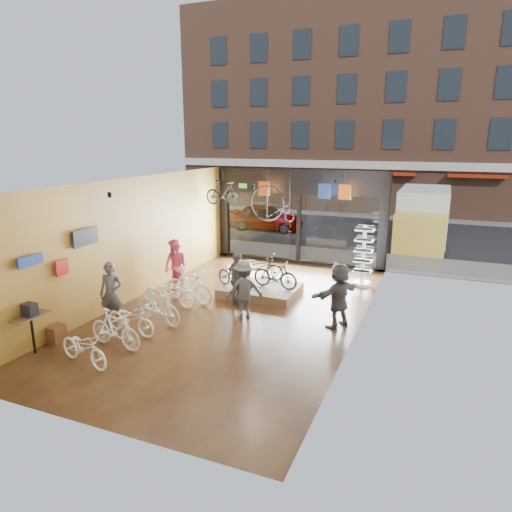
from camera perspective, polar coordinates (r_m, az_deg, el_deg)
The scene contains 35 objects.
ground_plane at distance 13.51m, azimuth -2.37°, elevation -7.04°, with size 7.00×12.00×0.04m, color black.
ceiling at distance 12.63m, azimuth -2.55°, elevation 9.40°, with size 7.00×12.00×0.04m, color black.
wall_left at distance 14.73m, azimuth -15.00°, elevation 2.09°, with size 0.04×12.00×3.80m, color #B28233.
wall_right at distance 11.94m, azimuth 13.08°, elevation -0.62°, with size 0.04×12.00×3.80m, color beige.
wall_back at distance 8.14m, azimuth -20.70°, elevation -8.35°, with size 7.00×0.04×3.80m, color beige.
storefront at distance 18.45m, azimuth 5.39°, elevation 4.93°, with size 7.00×0.26×3.80m, color black, non-canonical shape.
exit_sign at distance 19.02m, azimuth -1.64°, elevation 8.76°, with size 0.35×0.06×0.18m, color #198C26.
street_road at distance 27.38m, azimuth 10.87°, elevation 3.78°, with size 30.00×18.00×0.02m, color black.
sidewalk_near at distance 19.95m, azimuth 6.28°, elevation 0.22°, with size 30.00×2.40×0.12m, color slate.
sidewalk_far at distance 31.25m, azimuth 12.38°, elevation 5.13°, with size 30.00×2.00×0.12m, color slate.
opposite_building at distance 33.40m, azimuth 13.85°, elevation 17.58°, with size 26.00×5.00×14.00m, color brown.
street_car at distance 25.45m, azimuth 1.22°, elevation 4.87°, with size 1.67×4.14×1.41m, color gray.
box_truck at distance 22.71m, azimuth 20.08°, elevation 4.39°, with size 2.22×6.65×2.62m, color silver, non-canonical shape.
floor_bike_0 at distance 11.06m, azimuth -20.71°, elevation -10.66°, with size 0.54×1.56×0.82m, color white.
floor_bike_1 at distance 11.63m, azimuth -17.20°, elevation -8.72°, with size 0.45×1.59×0.96m, color white.
floor_bike_2 at distance 12.33m, azimuth -15.42°, elevation -7.57°, with size 0.55×1.57×0.83m, color white.
floor_bike_3 at distance 12.79m, azimuth -12.07°, elevation -6.16°, with size 0.46×1.65×0.99m, color white.
floor_bike_4 at distance 13.97m, azimuth -10.69°, elevation -4.52°, with size 0.59×1.70×0.90m, color white.
floor_bike_5 at distance 14.20m, azimuth -8.36°, elevation -3.72°, with size 0.51×1.79×1.08m, color white.
display_platform at distance 14.82m, azimuth 0.55°, elevation -4.36°, with size 2.40×1.80×0.30m, color #4B2E21.
display_bike_left at distance 14.52m, azimuth -2.61°, elevation -2.46°, with size 0.54×1.56×0.82m, color black.
display_bike_mid at distance 14.48m, azimuth 2.42°, elevation -2.30°, with size 0.43×1.53×0.92m, color black.
display_bike_right at distance 15.37m, azimuth 0.38°, elevation -1.35°, with size 0.59×1.70×0.89m, color black.
customer_0 at distance 12.92m, azimuth -17.65°, elevation -4.52°, with size 0.64×0.42×1.76m, color #3F3F44.
customer_1 at distance 14.99m, azimuth -9.99°, elevation -1.36°, with size 0.88×0.68×1.80m, color #CC4C72.
customer_2 at distance 13.67m, azimuth -2.33°, elevation -2.94°, with size 0.99×0.41×1.69m, color #3F3F44.
customer_3 at distance 12.77m, azimuth -1.47°, elevation -4.23°, with size 1.08×0.62×1.68m, color #3F3F44.
customer_5 at distance 12.37m, azimuth 10.31°, elevation -4.84°, with size 1.65×0.53×1.78m, color #3F3F44.
sunglasses_rack at distance 16.01m, azimuth 13.27°, elevation 0.02°, with size 0.62×0.51×2.09m, color white, non-canonical shape.
wall_merch at distance 12.28m, azimuth -24.15°, elevation -4.03°, with size 0.40×2.40×2.60m, color navy, non-canonical shape.
penny_farthing at distance 17.34m, azimuth 2.28°, elevation 6.38°, with size 1.69×0.06×1.35m, color black, non-canonical shape.
hung_bike at distance 17.55m, azimuth -4.14°, elevation 7.85°, with size 0.45×1.58×0.95m, color black.
jersey_left at distance 17.94m, azimuth 0.98°, elevation 8.43°, with size 0.45×0.03×0.55m, color #CC5919.
jersey_mid at distance 17.21m, azimuth 8.52°, elevation 8.02°, with size 0.45×0.03×0.55m, color #1E3F99.
jersey_right at distance 17.05m, azimuth 11.02°, elevation 7.85°, with size 0.45×0.03×0.55m, color #CC5919.
Camera 1 is at (5.29, -11.41, 4.92)m, focal length 32.00 mm.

